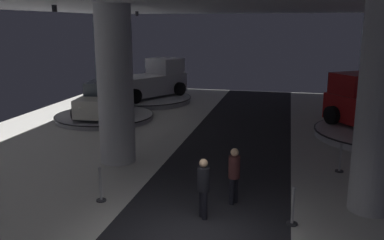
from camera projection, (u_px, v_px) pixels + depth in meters
The scene contains 13 objects.
column_left at pixel (115, 86), 14.44m from camera, with size 1.25×1.25×5.50m.
column_right at pixel (379, 109), 10.52m from camera, with size 1.10×1.10×5.50m.
display_platform_deep_left at pixel (146, 99), 26.22m from camera, with size 5.68×5.68×0.31m.
pickup_truck_deep_left at pixel (149, 82), 26.21m from camera, with size 4.53×5.65×2.30m.
display_platform_far_left at pixel (105, 116), 21.50m from camera, with size 5.05×5.05×0.26m.
display_car_far_left at pixel (104, 100), 21.33m from camera, with size 2.64×4.39×1.71m.
display_platform_far_right at pixel (382, 134), 17.94m from camera, with size 5.68×5.68×0.33m.
pickup_truck_far_right at pixel (379, 108), 17.98m from camera, with size 4.79×5.53×2.30m.
visitor_walking_near at pixel (234, 172), 11.33m from camera, with size 0.32×0.32×1.59m.
visitor_walking_far at pixel (203, 185), 10.47m from camera, with size 0.32×0.32×1.59m.
stanchion_a at pixel (101, 189), 11.60m from camera, with size 0.28×0.28×1.01m.
stanchion_b at pixel (340, 161), 13.89m from camera, with size 0.28×0.28×1.01m.
stanchion_c at pixel (293, 211), 10.25m from camera, with size 0.28×0.28×1.01m.
Camera 1 is at (1.93, -8.22, 4.90)m, focal length 38.91 mm.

